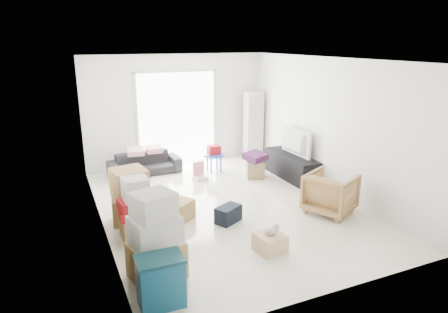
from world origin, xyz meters
TOP-DOWN VIEW (x-y plane):
  - room_shell at (0.00, 0.00)m, footprint 4.98×6.48m
  - sliding_door at (0.00, 2.98)m, footprint 2.10×0.04m
  - ac_tower at (1.95, 2.65)m, footprint 0.45×0.30m
  - tv_console at (2.00, 0.88)m, footprint 0.48×1.61m
  - television at (2.00, 0.88)m, footprint 0.62×1.05m
  - sofa at (-0.98, 2.50)m, footprint 1.66×0.54m
  - pillow_left at (-1.17, 2.47)m, footprint 0.46×0.39m
  - pillow_right at (-0.73, 2.50)m, footprint 0.38×0.30m
  - armchair at (1.59, -1.02)m, footprint 1.01×1.04m
  - storage_bins at (-1.90, -2.37)m, footprint 0.55×0.39m
  - box_stack_a at (-1.80, -1.79)m, footprint 0.75×0.67m
  - box_stack_b at (-1.80, -0.62)m, footprint 0.57×0.50m
  - box_stack_c at (-1.77, 0.06)m, footprint 0.69×0.61m
  - loose_box at (-0.99, -0.20)m, footprint 0.57×0.57m
  - duffel_bag at (-0.26, -0.66)m, footprint 0.52×0.45m
  - ottoman at (1.26, 1.21)m, footprint 0.50×0.50m
  - blanket at (1.26, 1.21)m, footprint 0.54×0.54m
  - kids_table at (0.57, 2.00)m, footprint 0.50×0.50m
  - toy_walker at (0.06, 1.61)m, footprint 0.33×0.30m
  - wood_crate at (-0.09, -1.80)m, footprint 0.45×0.45m
  - plush_bunny at (-0.06, -1.79)m, footprint 0.26×0.15m

SIDE VIEW (x-z plane):
  - toy_walker at x=0.06m, z-range -0.09..0.31m
  - wood_crate at x=-0.09m, z-range 0.00..0.27m
  - duffel_bag at x=-0.26m, z-range 0.00..0.29m
  - loose_box at x=-0.99m, z-range 0.00..0.34m
  - ottoman at x=1.26m, z-range 0.00..0.39m
  - tv_console at x=2.00m, z-range 0.00..0.54m
  - storage_bins at x=-1.90m, z-range 0.00..0.63m
  - sofa at x=-0.98m, z-range 0.00..0.64m
  - plush_bunny at x=-0.06m, z-range 0.26..0.39m
  - armchair at x=1.59m, z-range 0.00..0.81m
  - box_stack_b at x=-1.80m, z-range -0.07..0.94m
  - kids_table at x=0.57m, z-range 0.13..0.76m
  - box_stack_c at x=-1.77m, z-range -0.01..0.92m
  - blanket at x=1.26m, z-range 0.39..0.53m
  - box_stack_a at x=-1.80m, z-range -0.06..1.13m
  - television at x=2.00m, z-range 0.54..0.67m
  - pillow_right at x=-0.73m, z-range 0.64..0.77m
  - pillow_left at x=-1.17m, z-range 0.64..0.78m
  - ac_tower at x=1.95m, z-range 0.00..1.75m
  - sliding_door at x=0.00m, z-range 0.08..2.41m
  - room_shell at x=0.00m, z-range -0.24..2.94m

